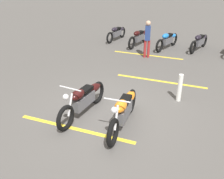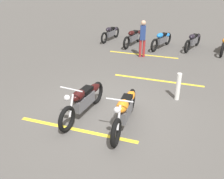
{
  "view_description": "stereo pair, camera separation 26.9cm",
  "coord_description": "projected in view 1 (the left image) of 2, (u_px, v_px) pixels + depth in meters",
  "views": [
    {
      "loc": [
        -5.43,
        -2.69,
        3.73
      ],
      "look_at": [
        0.25,
        0.0,
        0.65
      ],
      "focal_mm": 40.96,
      "sensor_mm": 36.0,
      "label": 1
    },
    {
      "loc": [
        -5.54,
        -2.44,
        3.73
      ],
      "look_at": [
        0.25,
        0.0,
        0.65
      ],
      "focal_mm": 40.96,
      "sensor_mm": 36.0,
      "label": 2
    }
  ],
  "objects": [
    {
      "name": "motorcycle_bright_foreground",
      "position": [
        124.0,
        110.0,
        6.38
      ],
      "size": [
        2.23,
        0.64,
        1.04
      ],
      "rotation": [
        0.0,
        0.0,
        3.25
      ],
      "color": "black",
      "rests_on": "ground"
    },
    {
      "name": "ground_plane",
      "position": [
        108.0,
        114.0,
        7.08
      ],
      "size": [
        60.0,
        60.0,
        0.0
      ],
      "primitive_type": "plane",
      "color": "#514F4C"
    },
    {
      "name": "parking_stripe_far",
      "position": [
        148.0,
        55.0,
        11.68
      ],
      "size": [
        0.33,
        3.2,
        0.01
      ],
      "primitive_type": "cube",
      "rotation": [
        0.0,
        0.0,
        1.64
      ],
      "color": "yellow",
      "rests_on": "ground"
    },
    {
      "name": "bystander_near_row",
      "position": [
        147.0,
        37.0,
        11.03
      ],
      "size": [
        0.24,
        0.27,
        1.62
      ],
      "rotation": [
        0.0,
        0.0,
        0.34
      ],
      "color": "maroon",
      "rests_on": "ground"
    },
    {
      "name": "parking_stripe_near",
      "position": [
        75.0,
        129.0,
        6.45
      ],
      "size": [
        0.33,
        3.2,
        0.01
      ],
      "primitive_type": "cube",
      "rotation": [
        0.0,
        0.0,
        1.64
      ],
      "color": "yellow",
      "rests_on": "ground"
    },
    {
      "name": "motorcycle_dark_foreground",
      "position": [
        84.0,
        99.0,
        6.89
      ],
      "size": [
        2.23,
        0.62,
        1.04
      ],
      "rotation": [
        0.0,
        0.0,
        3.11
      ],
      "color": "black",
      "rests_on": "ground"
    },
    {
      "name": "motorcycle_row_left",
      "position": [
        200.0,
        41.0,
        12.24
      ],
      "size": [
        2.03,
        0.57,
        0.78
      ],
      "rotation": [
        0.0,
        0.0,
        2.92
      ],
      "color": "black",
      "rests_on": "ground"
    },
    {
      "name": "parking_stripe_mid",
      "position": [
        160.0,
        81.0,
        9.07
      ],
      "size": [
        0.33,
        3.2,
        0.01
      ],
      "primitive_type": "cube",
      "rotation": [
        0.0,
        0.0,
        1.64
      ],
      "color": "yellow",
      "rests_on": "ground"
    },
    {
      "name": "motorcycle_row_center",
      "position": [
        168.0,
        40.0,
        12.44
      ],
      "size": [
        2.06,
        0.6,
        0.79
      ],
      "rotation": [
        0.0,
        0.0,
        2.91
      ],
      "color": "black",
      "rests_on": "ground"
    },
    {
      "name": "motorcycle_row_right",
      "position": [
        139.0,
        37.0,
        12.92
      ],
      "size": [
        2.11,
        0.39,
        0.8
      ],
      "rotation": [
        0.0,
        0.0,
        3.03
      ],
      "color": "black",
      "rests_on": "ground"
    },
    {
      "name": "bollard_post",
      "position": [
        180.0,
        88.0,
        7.6
      ],
      "size": [
        0.14,
        0.14,
        0.86
      ],
      "primitive_type": "cylinder",
      "color": "white",
      "rests_on": "ground"
    },
    {
      "name": "motorcycle_row_far_right",
      "position": [
        117.0,
        33.0,
        13.85
      ],
      "size": [
        1.99,
        0.34,
        0.75
      ],
      "rotation": [
        0.0,
        0.0,
        3.06
      ],
      "color": "black",
      "rests_on": "ground"
    }
  ]
}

